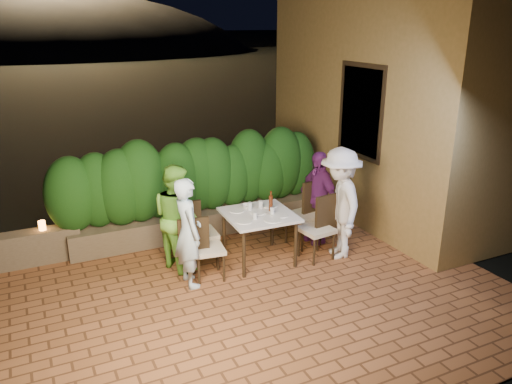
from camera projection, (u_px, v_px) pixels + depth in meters
ground at (244, 302)px, 6.41m from camera, size 400.00×400.00×0.00m
terrace_floor at (229, 288)px, 6.85m from camera, size 7.00×6.00×0.15m
building_wall at (383, 75)px, 8.77m from camera, size 1.60×5.00×5.00m
window_pane at (362, 111)px, 8.18m from camera, size 0.08×1.00×1.40m
window_frame at (362, 111)px, 8.18m from camera, size 0.06×1.15×1.55m
planter at (199, 222)px, 8.38m from camera, size 4.20×0.55×0.40m
hedge at (197, 180)px, 8.14m from camera, size 4.00×0.70×1.10m
parapet at (0, 253)px, 7.15m from camera, size 2.20×0.30×0.50m
hill at (55, 87)px, 59.77m from camera, size 52.00×40.00×22.00m
dining_table at (259, 237)px, 7.37m from camera, size 1.01×1.01×0.75m
plate_nw at (244, 221)px, 6.95m from camera, size 0.23×0.23×0.01m
plate_sw at (237, 211)px, 7.34m from camera, size 0.22×0.22×0.01m
plate_ne at (280, 215)px, 7.18m from camera, size 0.24×0.24×0.01m
plate_se at (269, 206)px, 7.54m from camera, size 0.23×0.23×0.01m
plate_centre at (258, 212)px, 7.28m from camera, size 0.24×0.24×0.01m
plate_front at (273, 220)px, 7.00m from camera, size 0.24×0.24×0.01m
glass_nw at (255, 216)px, 7.03m from camera, size 0.06×0.06×0.10m
glass_sw at (250, 206)px, 7.38m from camera, size 0.07×0.07×0.11m
glass_ne at (272, 211)px, 7.19m from camera, size 0.06×0.06×0.11m
glass_se at (261, 205)px, 7.43m from camera, size 0.07×0.07×0.12m
beer_bottle at (271, 201)px, 7.30m from camera, size 0.06×0.06×0.31m
bowl at (248, 206)px, 7.48m from camera, size 0.23×0.23×0.04m
chair_left_front at (208, 248)px, 6.83m from camera, size 0.48×0.48×0.92m
chair_left_back at (200, 232)px, 7.23m from camera, size 0.48×0.48×0.99m
chair_right_front at (317, 228)px, 7.41m from camera, size 0.50×0.50×0.97m
chair_right_back at (304, 214)px, 7.87m from camera, size 0.56×0.56×1.03m
diner_blue at (188, 233)px, 6.58m from camera, size 0.38×0.56×1.51m
diner_green at (177, 217)px, 7.07m from camera, size 0.78×0.89×1.54m
diner_white at (340, 203)px, 7.38m from camera, size 0.89×1.21×1.69m
diner_purple at (318, 197)px, 7.91m from camera, size 0.43×0.91×1.50m
parapet_lamp at (42, 225)px, 7.29m from camera, size 0.10×0.10×0.14m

